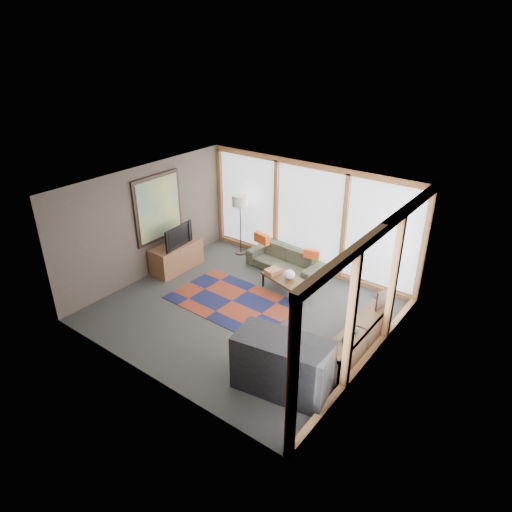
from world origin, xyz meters
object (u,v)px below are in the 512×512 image
Objects in this scene: floor_lamp at (240,225)px; television at (176,236)px; coffee_table at (285,285)px; bookshelf at (357,339)px; tv_console at (177,257)px; bar_counter at (283,365)px; sofa at (285,260)px.

television is at bearing -110.45° from floor_lamp.
floor_lamp is 1.74× the size of television.
floor_lamp reaches higher than coffee_table.
bookshelf is 2.38× the size of television.
tv_console is 0.59m from television.
bar_counter is (3.63, -3.49, -0.31)m from floor_lamp.
bar_counter is at bearing -119.74° from television.
television is (-2.05, -1.52, 0.64)m from sofa.
bar_counter is at bearing -52.86° from sofa.
floor_lamp is 0.73× the size of bookshelf.
sofa is 2.63m from television.
television reaches higher than coffee_table.
tv_console is at bearing -141.14° from sofa.
bookshelf is at bearing -29.03° from sofa.
sofa reaches higher than bookshelf.
sofa is at bearing 34.69° from tv_console.
television is (0.08, -0.05, 0.59)m from tv_console.
bookshelf is 4.83m from television.
bookshelf reaches higher than coffee_table.
bookshelf is at bearing 61.55° from bar_counter.
bar_counter is at bearing -43.88° from floor_lamp.
bar_counter is at bearing -23.74° from tv_console.
coffee_table is 0.82× the size of tv_console.
bookshelf is (2.18, -0.97, 0.09)m from coffee_table.
floor_lamp is 4.61m from bookshelf.
bar_counter is (4.24, -1.85, -0.43)m from television.
floor_lamp is 1.49× the size of coffee_table.
tv_console is (-0.69, -1.59, -0.46)m from floor_lamp.
sofa is 1.22× the size of bar_counter.
bar_counter is (4.32, -1.90, 0.16)m from tv_console.
coffee_table is 2.77m from tv_console.
bookshelf is at bearing -23.95° from coffee_table.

